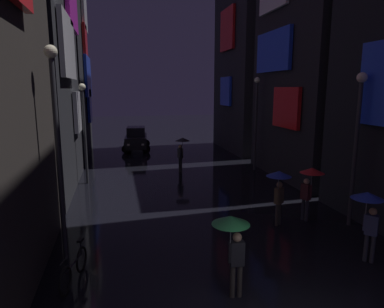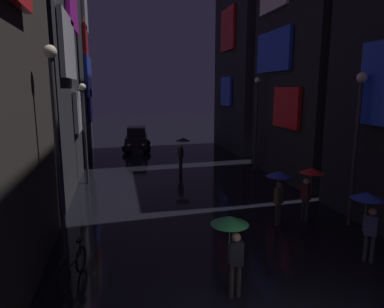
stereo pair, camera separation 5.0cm
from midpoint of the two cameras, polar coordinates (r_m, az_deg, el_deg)
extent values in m
cube|color=#232328|center=(18.50, -26.23, 13.14)|extent=(4.00, 8.05, 12.23)
cube|color=white|center=(19.21, -18.63, 6.67)|extent=(0.20, 1.85, 2.11)
cube|color=white|center=(16.97, -20.10, 16.39)|extent=(0.20, 3.93, 2.76)
cube|color=#F226D8|center=(19.99, -19.49, 22.02)|extent=(0.20, 3.68, 2.20)
cube|color=black|center=(27.49, -21.84, 13.64)|extent=(4.00, 8.30, 13.46)
cube|color=#264CF9|center=(28.19, -16.75, 7.73)|extent=(0.20, 2.10, 2.51)
cube|color=#264CF9|center=(28.12, -17.00, 12.21)|extent=(0.20, 4.30, 3.03)
cube|color=red|center=(27.33, -17.48, 17.69)|extent=(0.20, 1.96, 2.15)
cube|color=white|center=(28.60, -17.59, 21.95)|extent=(0.20, 2.75, 3.00)
cube|color=black|center=(20.84, 19.68, 15.88)|extent=(4.00, 7.42, 14.15)
cube|color=red|center=(18.67, 15.36, 7.47)|extent=(0.20, 2.64, 2.11)
cube|color=#264CF9|center=(20.41, 13.30, 16.32)|extent=(0.20, 4.00, 2.22)
cube|color=#264CF9|center=(28.09, 5.59, 10.36)|extent=(0.20, 2.34, 2.27)
cube|color=red|center=(28.34, 5.86, 19.95)|extent=(0.20, 3.03, 3.15)
cylinder|color=#38332D|center=(8.95, 7.78, -20.17)|extent=(0.12, 0.12, 0.85)
cylinder|color=#38332D|center=(8.91, 6.59, -20.31)|extent=(0.12, 0.12, 0.85)
cube|color=black|center=(8.58, 7.31, -16.08)|extent=(0.35, 0.24, 0.60)
sphere|color=tan|center=(8.40, 7.37, -13.59)|extent=(0.22, 0.22, 0.22)
cylinder|color=black|center=(8.47, 6.19, -16.05)|extent=(0.09, 0.09, 0.50)
cylinder|color=slate|center=(8.32, 6.24, -13.99)|extent=(0.02, 0.02, 0.77)
cone|color=green|center=(8.13, 6.31, -10.89)|extent=(0.90, 0.90, 0.20)
cylinder|color=#2D2D38|center=(11.59, 27.78, -13.85)|extent=(0.12, 0.12, 0.85)
cylinder|color=#2D2D38|center=(11.61, 26.88, -13.72)|extent=(0.12, 0.12, 0.85)
cube|color=#333859|center=(11.33, 27.65, -10.43)|extent=(0.39, 0.40, 0.60)
sphere|color=#9E7051|center=(11.20, 27.84, -8.47)|extent=(0.22, 0.22, 0.22)
cylinder|color=#333859|center=(11.29, 26.72, -10.15)|extent=(0.09, 0.09, 0.50)
cylinder|color=slate|center=(11.18, 26.87, -8.54)|extent=(0.02, 0.02, 0.77)
cone|color=#263FB2|center=(11.04, 27.08, -6.16)|extent=(0.90, 0.90, 0.20)
cylinder|color=#38332D|center=(13.39, 14.24, -9.59)|extent=(0.12, 0.12, 0.85)
cylinder|color=#38332D|center=(13.24, 13.86, -9.80)|extent=(0.12, 0.12, 0.85)
cube|color=brown|center=(13.08, 14.20, -6.72)|extent=(0.40, 0.37, 0.60)
sphere|color=#9E7051|center=(12.97, 14.28, -4.99)|extent=(0.22, 0.22, 0.22)
cylinder|color=brown|center=(12.89, 14.01, -6.73)|extent=(0.09, 0.09, 0.50)
cylinder|color=slate|center=(12.80, 14.08, -5.30)|extent=(0.02, 0.02, 0.77)
cone|color=#263FB2|center=(12.68, 14.18, -3.20)|extent=(0.90, 0.90, 0.20)
cylinder|color=black|center=(21.12, -2.14, -1.74)|extent=(0.12, 0.12, 0.85)
cylinder|color=black|center=(20.97, -1.88, -1.83)|extent=(0.12, 0.12, 0.85)
cube|color=black|center=(20.90, -2.03, 0.15)|extent=(0.33, 0.40, 0.60)
sphere|color=#9E7051|center=(20.83, -2.03, 1.26)|extent=(0.22, 0.22, 0.22)
cylinder|color=black|center=(20.77, -1.64, 0.23)|extent=(0.09, 0.09, 0.50)
cylinder|color=slate|center=(20.71, -1.65, 1.14)|extent=(0.02, 0.02, 0.77)
cone|color=black|center=(20.63, -1.66, 2.47)|extent=(0.90, 0.90, 0.20)
cylinder|color=#2D2D38|center=(14.09, 17.90, -8.74)|extent=(0.12, 0.12, 0.85)
cylinder|color=#2D2D38|center=(13.99, 18.47, -8.93)|extent=(0.12, 0.12, 0.85)
cube|color=#4C1E23|center=(13.82, 18.36, -6.00)|extent=(0.32, 0.39, 0.60)
sphere|color=beige|center=(13.71, 18.46, -4.36)|extent=(0.22, 0.22, 0.22)
cylinder|color=#4C1E23|center=(13.74, 19.08, -5.93)|extent=(0.09, 0.09, 0.50)
cylinder|color=slate|center=(13.65, 19.17, -4.58)|extent=(0.02, 0.02, 0.77)
cone|color=red|center=(13.53, 19.30, -2.60)|extent=(0.90, 0.90, 0.20)
torus|color=black|center=(9.51, -20.50, -19.24)|extent=(0.25, 0.71, 0.72)
torus|color=black|center=(10.40, -18.06, -16.35)|extent=(0.25, 0.71, 0.72)
cylinder|color=black|center=(9.87, -19.29, -16.81)|extent=(0.31, 0.98, 0.05)
cylinder|color=black|center=(10.25, -18.18, -14.60)|extent=(0.04, 0.04, 0.40)
cube|color=black|center=(10.16, -18.26, -13.48)|extent=(0.18, 0.26, 0.06)
cylinder|color=black|center=(9.25, -20.73, -16.28)|extent=(0.15, 0.44, 0.03)
cube|color=black|center=(28.77, -9.32, 2.20)|extent=(2.05, 4.23, 0.90)
cube|color=black|center=(28.66, -9.37, 3.78)|extent=(1.60, 1.96, 0.70)
cylinder|color=black|center=(27.51, -7.69, 0.90)|extent=(0.66, 0.27, 0.64)
cylinder|color=black|center=(27.57, -11.04, 0.81)|extent=(0.66, 0.27, 0.64)
cylinder|color=black|center=(30.14, -7.69, 1.76)|extent=(0.66, 0.27, 0.64)
cylinder|color=black|center=(30.19, -10.75, 1.69)|extent=(0.66, 0.27, 0.64)
cube|color=white|center=(26.71, -8.26, 1.57)|extent=(0.20, 0.08, 0.14)
cube|color=white|center=(26.75, -10.62, 1.51)|extent=(0.20, 0.08, 0.14)
cylinder|color=#2D2D33|center=(10.45, -21.41, -1.59)|extent=(0.14, 0.14, 5.82)
sphere|color=#F9EFCC|center=(10.28, -22.64, 15.49)|extent=(0.36, 0.36, 0.36)
cylinder|color=#2D2D33|center=(18.87, -17.47, 2.55)|extent=(0.14, 0.14, 4.93)
sphere|color=#F9EFCC|center=(18.70, -17.93, 10.59)|extent=(0.36, 0.36, 0.36)
cylinder|color=#2D2D33|center=(13.65, 25.41, -0.40)|extent=(0.14, 0.14, 5.22)
sphere|color=#F9EFCC|center=(13.44, 26.38, 11.36)|extent=(0.36, 0.36, 0.36)
cylinder|color=#2D2D33|center=(21.43, 10.49, 4.37)|extent=(0.14, 0.14, 5.35)
sphere|color=#F9EFCC|center=(21.31, 10.76, 12.01)|extent=(0.36, 0.36, 0.36)
camera|label=1|loc=(0.03, -90.09, -0.02)|focal=32.00mm
camera|label=2|loc=(0.03, 89.91, 0.02)|focal=32.00mm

